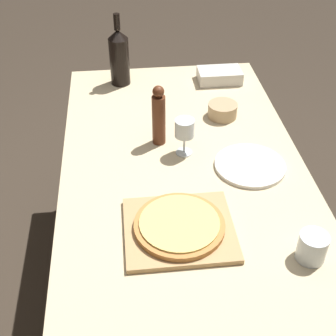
# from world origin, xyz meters

# --- Properties ---
(ground_plane) EXTENTS (12.00, 12.00, 0.00)m
(ground_plane) POSITION_xyz_m (0.00, 0.00, 0.00)
(ground_plane) COLOR #382D23
(dining_table) EXTENTS (0.88, 1.60, 0.74)m
(dining_table) POSITION_xyz_m (0.00, 0.00, 0.65)
(dining_table) COLOR #CCB78E
(dining_table) RESTS_ON ground_plane
(cutting_board) EXTENTS (0.33, 0.30, 0.02)m
(cutting_board) POSITION_xyz_m (-0.06, -0.31, 0.75)
(cutting_board) COLOR tan
(cutting_board) RESTS_ON dining_table
(pizza) EXTENTS (0.28, 0.28, 0.02)m
(pizza) POSITION_xyz_m (-0.06, -0.31, 0.77)
(pizza) COLOR #BC7A3D
(pizza) RESTS_ON cutting_board
(wine_bottle) EXTENTS (0.09, 0.09, 0.33)m
(wine_bottle) POSITION_xyz_m (-0.21, 0.66, 0.87)
(wine_bottle) COLOR black
(wine_bottle) RESTS_ON dining_table
(pepper_mill) EXTENTS (0.05, 0.05, 0.24)m
(pepper_mill) POSITION_xyz_m (-0.07, 0.17, 0.86)
(pepper_mill) COLOR #5B2D19
(pepper_mill) RESTS_ON dining_table
(wine_glass) EXTENTS (0.07, 0.07, 0.14)m
(wine_glass) POSITION_xyz_m (0.01, 0.09, 0.84)
(wine_glass) COLOR silver
(wine_glass) RESTS_ON dining_table
(small_bowl) EXTENTS (0.12, 0.12, 0.06)m
(small_bowl) POSITION_xyz_m (0.20, 0.32, 0.77)
(small_bowl) COLOR tan
(small_bowl) RESTS_ON dining_table
(drinking_tumbler) EXTENTS (0.08, 0.08, 0.09)m
(drinking_tumbler) POSITION_xyz_m (0.30, -0.46, 0.78)
(drinking_tumbler) COLOR silver
(drinking_tumbler) RESTS_ON dining_table
(dinner_plate) EXTENTS (0.25, 0.25, 0.01)m
(dinner_plate) POSITION_xyz_m (0.24, -0.02, 0.75)
(dinner_plate) COLOR silver
(dinner_plate) RESTS_ON dining_table
(food_container) EXTENTS (0.20, 0.12, 0.06)m
(food_container) POSITION_xyz_m (0.25, 0.63, 0.77)
(food_container) COLOR beige
(food_container) RESTS_ON dining_table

